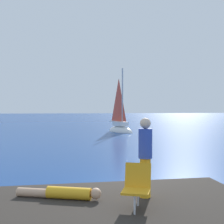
{
  "coord_description": "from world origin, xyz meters",
  "views": [
    {
      "loc": [
        -1.09,
        -8.64,
        2.61
      ],
      "look_at": [
        1.36,
        15.68,
        1.99
      ],
      "focal_mm": 49.39,
      "sensor_mm": 36.0,
      "label": 1
    }
  ],
  "objects_px": {
    "beach_chair": "(137,184)",
    "sailboat_near": "(120,128)",
    "person_standing": "(145,155)",
    "person_sunbather": "(63,193)"
  },
  "relations": [
    {
      "from": "beach_chair",
      "to": "sailboat_near",
      "type": "bearing_deg",
      "value": -169.01
    },
    {
      "from": "person_standing",
      "to": "beach_chair",
      "type": "bearing_deg",
      "value": 16.95
    },
    {
      "from": "person_sunbather",
      "to": "beach_chair",
      "type": "distance_m",
      "value": 1.58
    },
    {
      "from": "sailboat_near",
      "to": "beach_chair",
      "type": "bearing_deg",
      "value": -34.57
    },
    {
      "from": "sailboat_near",
      "to": "beach_chair",
      "type": "height_order",
      "value": "sailboat_near"
    },
    {
      "from": "sailboat_near",
      "to": "person_standing",
      "type": "distance_m",
      "value": 22.58
    },
    {
      "from": "sailboat_near",
      "to": "person_sunbather",
      "type": "height_order",
      "value": "sailboat_near"
    },
    {
      "from": "person_sunbather",
      "to": "beach_chair",
      "type": "bearing_deg",
      "value": 169.18
    },
    {
      "from": "sailboat_near",
      "to": "beach_chair",
      "type": "xyz_separation_m",
      "value": [
        -2.65,
        -23.07,
        0.8
      ]
    },
    {
      "from": "person_standing",
      "to": "beach_chair",
      "type": "xyz_separation_m",
      "value": [
        -0.29,
        -0.64,
        -0.42
      ]
    }
  ]
}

